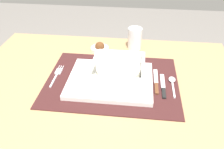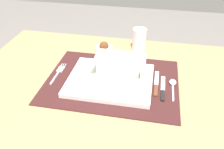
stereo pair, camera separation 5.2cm
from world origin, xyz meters
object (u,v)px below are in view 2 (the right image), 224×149
dining_table (104,105)px  butter_knife (163,90)px  porridge_bowl (118,72)px  bread_knife (156,85)px  spoon (173,84)px  drinking_glass (139,40)px  condiment_saucer (104,47)px  fork (59,72)px

dining_table → butter_knife: (0.21, -0.02, 0.12)m
porridge_bowl → butter_knife: porridge_bowl is taller
dining_table → bread_knife: (0.18, 0.00, 0.12)m
porridge_bowl → spoon: size_ratio=1.57×
spoon → butter_knife: size_ratio=0.84×
spoon → drinking_glass: 0.28m
dining_table → drinking_glass: size_ratio=10.62×
spoon → condiment_saucer: size_ratio=1.49×
butter_knife → porridge_bowl: bearing=167.8°
fork → dining_table: bearing=-1.8°
porridge_bowl → bread_knife: 0.14m
porridge_bowl → drinking_glass: size_ratio=1.92×
bread_knife → condiment_saucer: size_ratio=1.90×
butter_knife → condiment_saucer: condiment_saucer is taller
spoon → drinking_glass: bearing=121.0°
bread_knife → spoon: bearing=13.5°
dining_table → spoon: bearing=2.6°
spoon → condiment_saucer: condiment_saucer is taller
porridge_bowl → condiment_saucer: porridge_bowl is taller
dining_table → spoon: 0.27m
porridge_bowl → butter_knife: (0.15, -0.03, -0.04)m
drinking_glass → condiment_saucer: size_ratio=1.21×
condiment_saucer → bread_knife: bearing=-43.8°
porridge_bowl → butter_knife: bearing=-9.6°
porridge_bowl → bread_knife: size_ratio=1.23×
fork → bread_knife: 0.36m
spoon → butter_knife: 0.05m
bread_knife → drinking_glass: 0.27m
porridge_bowl → fork: bearing=177.3°
drinking_glass → condiment_saucer: 0.15m
bread_knife → drinking_glass: bearing=111.4°
porridge_bowl → condiment_saucer: bearing=114.3°
fork → spoon: (0.41, -0.00, 0.00)m
dining_table → porridge_bowl: porridge_bowl is taller
butter_knife → bread_knife: (-0.02, 0.02, 0.00)m
butter_knife → condiment_saucer: (-0.25, 0.25, 0.00)m
spoon → condiment_saucer: (-0.29, 0.21, 0.00)m
drinking_glass → condiment_saucer: bearing=-167.2°
spoon → fork: bearing=-179.2°
dining_table → fork: fork is taller
drinking_glass → fork: bearing=-138.1°
spoon → drinking_glass: size_ratio=1.23×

